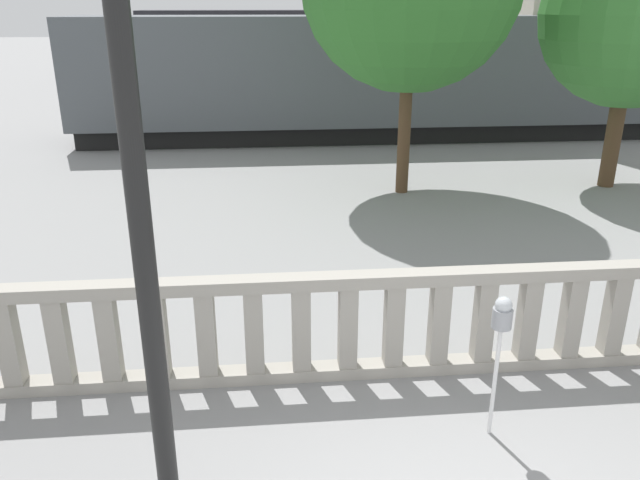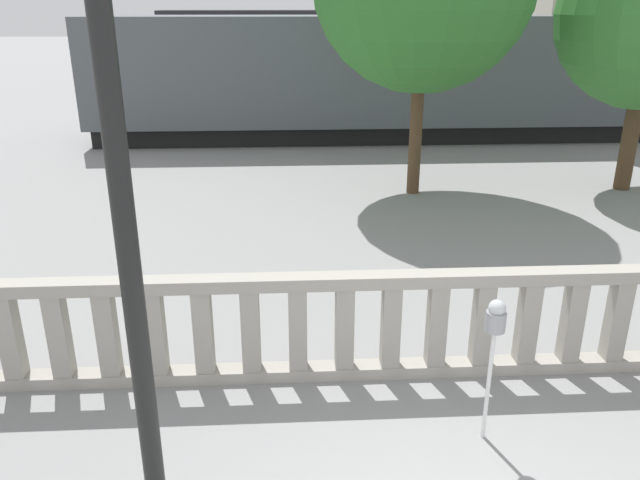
{
  "view_description": "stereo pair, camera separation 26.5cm",
  "coord_description": "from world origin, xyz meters",
  "px_view_note": "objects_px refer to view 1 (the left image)",
  "views": [
    {
      "loc": [
        -1.39,
        -3.13,
        3.98
      ],
      "look_at": [
        -0.73,
        3.9,
        1.28
      ],
      "focal_mm": 35.0,
      "sensor_mm": 36.0,
      "label": 1
    },
    {
      "loc": [
        -1.13,
        -3.15,
        3.98
      ],
      "look_at": [
        -0.73,
        3.9,
        1.28
      ],
      "focal_mm": 35.0,
      "sensor_mm": 36.0,
      "label": 2
    }
  ],
  "objects_px": {
    "lamppost": "(131,143)",
    "parking_meter": "(501,324)",
    "train_far": "(354,43)",
    "train_near": "(382,75)",
    "tree_right": "(634,15)"
  },
  "relations": [
    {
      "from": "lamppost",
      "to": "parking_meter",
      "type": "relative_size",
      "value": 4.16
    },
    {
      "from": "train_near",
      "to": "tree_right",
      "type": "relative_size",
      "value": 3.17
    },
    {
      "from": "tree_right",
      "to": "train_far",
      "type": "bearing_deg",
      "value": 97.2
    },
    {
      "from": "train_far",
      "to": "tree_right",
      "type": "relative_size",
      "value": 3.91
    },
    {
      "from": "lamppost",
      "to": "tree_right",
      "type": "bearing_deg",
      "value": 46.9
    },
    {
      "from": "lamppost",
      "to": "train_near",
      "type": "distance_m",
      "value": 15.97
    },
    {
      "from": "train_near",
      "to": "tree_right",
      "type": "distance_m",
      "value": 7.5
    },
    {
      "from": "parking_meter",
      "to": "tree_right",
      "type": "xyz_separation_m",
      "value": [
        5.76,
        8.38,
        2.52
      ]
    },
    {
      "from": "lamppost",
      "to": "parking_meter",
      "type": "distance_m",
      "value": 3.66
    },
    {
      "from": "lamppost",
      "to": "parking_meter",
      "type": "height_order",
      "value": "lamppost"
    },
    {
      "from": "parking_meter",
      "to": "train_near",
      "type": "bearing_deg",
      "value": 83.74
    },
    {
      "from": "parking_meter",
      "to": "train_far",
      "type": "bearing_deg",
      "value": 84.29
    },
    {
      "from": "lamppost",
      "to": "train_far",
      "type": "bearing_deg",
      "value": 79.12
    },
    {
      "from": "train_near",
      "to": "train_far",
      "type": "distance_m",
      "value": 15.88
    },
    {
      "from": "parking_meter",
      "to": "tree_right",
      "type": "bearing_deg",
      "value": 55.49
    }
  ]
}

